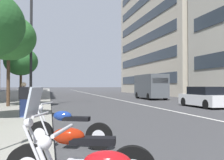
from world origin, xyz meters
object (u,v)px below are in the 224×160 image
motorcycle_second_in_row (68,131)px  delivery_van_ahead (151,86)px  street_tree_far_plaza (9,38)px  street_tree_by_lamp_post (21,61)px  car_far_down_avenue (206,97)px  street_lamp_with_banners (36,27)px  pedestrian_on_plaza (24,100)px

motorcycle_second_in_row → delivery_van_ahead: 22.55m
street_tree_far_plaza → street_tree_by_lamp_post: (6.52, -0.11, -0.97)m
car_far_down_avenue → street_tree_far_plaza: (2.24, 13.16, 3.98)m
street_lamp_with_banners → street_tree_far_plaza: size_ratio=1.55×
delivery_van_ahead → pedestrian_on_plaza: size_ratio=3.52×
street_lamp_with_banners → pedestrian_on_plaza: street_lamp_with_banners is taller
motorcycle_second_in_row → street_lamp_with_banners: (11.99, 1.40, 5.13)m
motorcycle_second_in_row → street_tree_far_plaza: (11.62, 3.07, 4.24)m
car_far_down_avenue → street_tree_by_lamp_post: street_tree_by_lamp_post is taller
street_tree_far_plaza → pedestrian_on_plaza: street_tree_far_plaza is taller
delivery_van_ahead → street_tree_by_lamp_post: bearing=98.5°
street_lamp_with_banners → street_tree_by_lamp_post: bearing=14.3°
street_lamp_with_banners → street_tree_by_lamp_post: (6.14, 1.57, -1.86)m
car_far_down_avenue → delivery_van_ahead: 10.64m
motorcycle_second_in_row → street_tree_by_lamp_post: 18.66m
motorcycle_second_in_row → street_lamp_with_banners: street_lamp_with_banners is taller
street_tree_by_lamp_post → pedestrian_on_plaza: size_ratio=3.20×
car_far_down_avenue → street_lamp_with_banners: 12.75m
street_tree_far_plaza → street_tree_by_lamp_post: bearing=-0.9°
delivery_van_ahead → street_lamp_with_banners: (-8.00, 11.77, 4.12)m
motorcycle_second_in_row → car_far_down_avenue: car_far_down_avenue is taller
motorcycle_second_in_row → street_tree_far_plaza: street_tree_far_plaza is taller
car_far_down_avenue → street_tree_far_plaza: bearing=80.0°
pedestrian_on_plaza → street_tree_far_plaza: bearing=-177.8°
street_tree_far_plaza → pedestrian_on_plaza: (-6.24, -1.55, -3.76)m
street_lamp_with_banners → street_tree_by_lamp_post: 6.61m
delivery_van_ahead → street_tree_by_lamp_post: street_tree_by_lamp_post is taller
motorcycle_second_in_row → pedestrian_on_plaza: pedestrian_on_plaza is taller
car_far_down_avenue → street_tree_far_plaza: size_ratio=0.69×
motorcycle_second_in_row → pedestrian_on_plaza: (5.38, 1.52, 0.48)m
delivery_van_ahead → street_tree_far_plaza: size_ratio=0.88×
delivery_van_ahead → street_tree_by_lamp_post: size_ratio=1.10×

